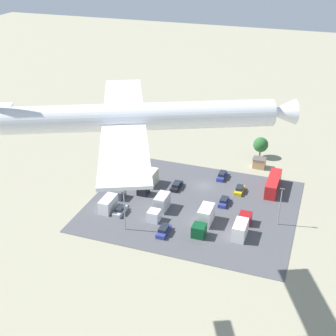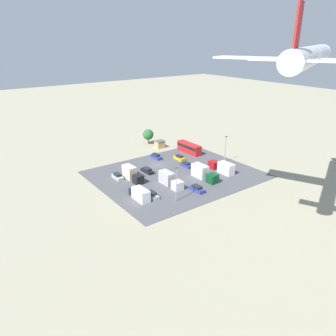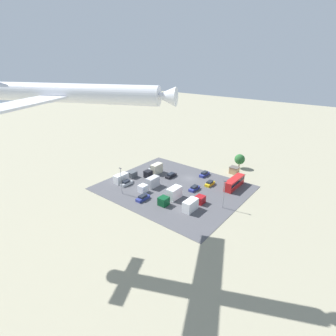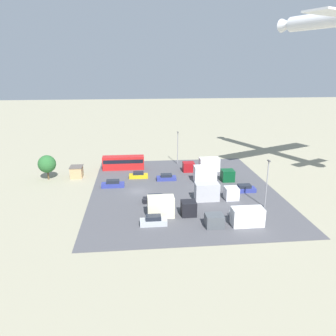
{
  "view_description": "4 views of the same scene",
  "coord_description": "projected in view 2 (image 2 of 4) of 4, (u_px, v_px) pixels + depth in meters",
  "views": [
    {
      "loc": [
        -24.28,
        93.61,
        54.53
      ],
      "look_at": [
        -0.62,
        27.15,
        18.13
      ],
      "focal_mm": 50.0,
      "sensor_mm": 36.0,
      "label": 1
    },
    {
      "loc": [
        53.42,
        78.4,
        36.84
      ],
      "look_at": [
        4.28,
        11.35,
        3.73
      ],
      "focal_mm": 35.0,
      "sensor_mm": 36.0,
      "label": 2
    },
    {
      "loc": [
        -46.68,
        70.82,
        39.7
      ],
      "look_at": [
        4.06,
        7.0,
        5.31
      ],
      "focal_mm": 28.0,
      "sensor_mm": 36.0,
      "label": 3
    },
    {
      "loc": [
        62.58,
        -0.25,
        24.41
      ],
      "look_at": [
        2.25,
        5.84,
        5.57
      ],
      "focal_mm": 35.0,
      "sensor_mm": 36.0,
      "label": 4
    }
  ],
  "objects": [
    {
      "name": "ground_plane",
      "position": [
        158.0,
        165.0,
        101.72
      ],
      "size": [
        400.0,
        400.0,
        0.0
      ],
      "primitive_type": "plane",
      "color": "gray"
    },
    {
      "name": "parked_car_5",
      "position": [
        152.0,
        195.0,
        80.84
      ],
      "size": [
        1.76,
        4.42,
        1.54
      ],
      "rotation": [
        0.0,
        0.0,
        3.14
      ],
      "color": "#ADB2B7",
      "rests_on": "ground"
    },
    {
      "name": "light_pole_lot_edge",
      "position": [
        176.0,
        183.0,
        77.37
      ],
      "size": [
        0.9,
        0.28,
        8.81
      ],
      "color": "gray",
      "rests_on": "ground"
    },
    {
      "name": "tree_near_shed",
      "position": [
        148.0,
        135.0,
        120.79
      ],
      "size": [
        3.94,
        3.94,
        5.6
      ],
      "color": "brown",
      "rests_on": "ground"
    },
    {
      "name": "parked_truck_0",
      "position": [
        222.0,
        167.0,
        95.9
      ],
      "size": [
        2.45,
        8.86,
        3.21
      ],
      "rotation": [
        0.0,
        0.0,
        3.14
      ],
      "color": "maroon",
      "rests_on": "ground"
    },
    {
      "name": "parked_car_4",
      "position": [
        156.0,
        156.0,
        107.1
      ],
      "size": [
        1.71,
        4.78,
        1.55
      ],
      "rotation": [
        0.0,
        0.0,
        3.14
      ],
      "color": "navy",
      "rests_on": "ground"
    },
    {
      "name": "parking_lot_surface",
      "position": [
        176.0,
        174.0,
        94.77
      ],
      "size": [
        44.56,
        37.32,
        0.08
      ],
      "color": "#4C4C51",
      "rests_on": "ground"
    },
    {
      "name": "bus",
      "position": [
        189.0,
        148.0,
        112.16
      ],
      "size": [
        2.59,
        10.09,
        3.29
      ],
      "color": "red",
      "rests_on": "ground"
    },
    {
      "name": "parked_car_6",
      "position": [
        186.0,
        165.0,
        100.2
      ],
      "size": [
        1.74,
        4.36,
        1.43
      ],
      "color": "navy",
      "rests_on": "ground"
    },
    {
      "name": "airplane",
      "position": [
        311.0,
        56.0,
        56.91
      ],
      "size": [
        38.05,
        32.61,
        8.95
      ],
      "rotation": [
        0.0,
        0.0,
        2.0
      ],
      "color": "white"
    },
    {
      "name": "shed_building",
      "position": [
        160.0,
        144.0,
        117.5
      ],
      "size": [
        3.25,
        2.84,
        2.62
      ],
      "color": "tan",
      "rests_on": "ground"
    },
    {
      "name": "parked_car_3",
      "position": [
        197.0,
        189.0,
        84.15
      ],
      "size": [
        1.86,
        4.55,
        1.54
      ],
      "color": "navy",
      "rests_on": "ground"
    },
    {
      "name": "light_pole_lot_centre",
      "position": [
        225.0,
        148.0,
        102.39
      ],
      "size": [
        0.9,
        0.28,
        8.5
      ],
      "color": "gray",
      "rests_on": "ground"
    },
    {
      "name": "parked_truck_2",
      "position": [
        132.0,
        174.0,
        90.73
      ],
      "size": [
        2.36,
        8.22,
        3.57
      ],
      "color": "black",
      "rests_on": "ground"
    },
    {
      "name": "parked_truck_4",
      "position": [
        170.0,
        180.0,
        87.25
      ],
      "size": [
        2.42,
        8.3,
        3.37
      ],
      "color": "silver",
      "rests_on": "ground"
    },
    {
      "name": "parked_car_0",
      "position": [
        179.0,
        158.0,
        106.02
      ],
      "size": [
        1.71,
        4.24,
        1.48
      ],
      "color": "gold",
      "rests_on": "ground"
    },
    {
      "name": "parked_car_2",
      "position": [
        147.0,
        170.0,
        95.94
      ],
      "size": [
        1.82,
        4.74,
        1.41
      ],
      "color": "black",
      "rests_on": "ground"
    },
    {
      "name": "parked_truck_1",
      "position": [
        138.0,
        193.0,
        80.36
      ],
      "size": [
        2.41,
        9.3,
        2.92
      ],
      "rotation": [
        0.0,
        0.0,
        3.14
      ],
      "color": "#4C5156",
      "rests_on": "ground"
    },
    {
      "name": "parked_truck_3",
      "position": [
        203.0,
        173.0,
        91.45
      ],
      "size": [
        2.59,
        8.87,
        3.58
      ],
      "color": "#0C4723",
      "rests_on": "ground"
    },
    {
      "name": "parked_car_1",
      "position": [
        118.0,
        177.0,
        91.52
      ],
      "size": [
        1.71,
        4.33,
        1.61
      ],
      "color": "#ADB2B7",
      "rests_on": "ground"
    }
  ]
}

